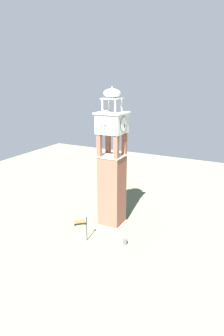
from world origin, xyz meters
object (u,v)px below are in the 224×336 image
at_px(lamp_post, 87,222).
at_px(clock_tower, 112,172).
at_px(park_bench, 80,222).
at_px(trash_bin, 125,241).

bearing_deg(lamp_post, clock_tower, 169.67).
xyz_separation_m(park_bench, lamp_post, (2.81, 2.97, 2.09)).
distance_m(park_bench, trash_bin, 7.77).
relative_size(clock_tower, trash_bin, 23.35).
bearing_deg(park_bench, clock_tower, 120.53).
height_order(park_bench, lamp_post, lamp_post).
bearing_deg(trash_bin, park_bench, -100.69).
xyz_separation_m(lamp_post, trash_bin, (-1.37, 4.67, -2.18)).
height_order(clock_tower, lamp_post, clock_tower).
height_order(clock_tower, park_bench, clock_tower).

